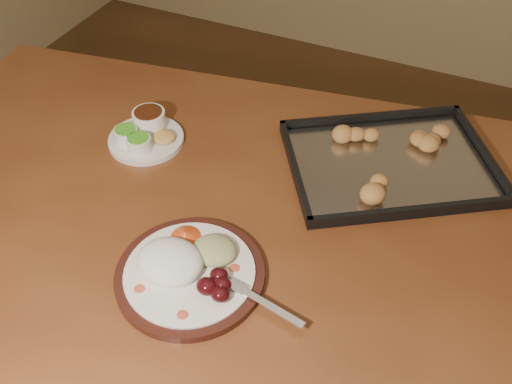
% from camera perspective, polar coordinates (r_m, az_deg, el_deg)
% --- Properties ---
extents(dining_table, '(1.62, 1.11, 0.75)m').
position_cam_1_polar(dining_table, '(1.17, -2.06, -5.46)').
color(dining_table, brown).
rests_on(dining_table, ground).
extents(dinner_plate, '(0.35, 0.26, 0.06)m').
position_cam_1_polar(dinner_plate, '(0.99, -6.85, -7.58)').
color(dinner_plate, black).
rests_on(dinner_plate, dining_table).
extents(condiment_saucer, '(0.16, 0.16, 0.06)m').
position_cam_1_polar(condiment_saucer, '(1.27, -11.04, 5.78)').
color(condiment_saucer, silver).
rests_on(condiment_saucer, dining_table).
extents(baking_tray, '(0.51, 0.48, 0.04)m').
position_cam_1_polar(baking_tray, '(1.21, 13.28, 2.96)').
color(baking_tray, black).
rests_on(baking_tray, dining_table).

